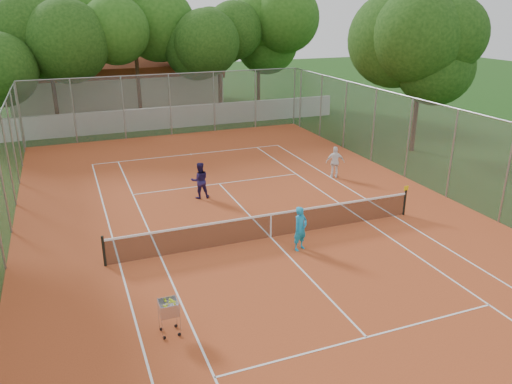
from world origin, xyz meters
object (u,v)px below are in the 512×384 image
object	(u,v)px
clubhouse	(117,80)
ball_hopper	(169,316)
tennis_net	(271,225)
player_near	(300,229)
player_far_right	(335,162)
player_far_left	(200,180)

from	to	relation	value
clubhouse	ball_hopper	distance (m)	33.54
tennis_net	player_near	bearing A→B (deg)	-64.91
tennis_net	clubhouse	xyz separation A→B (m)	(-2.00, 29.00, 1.69)
clubhouse	player_far_right	distance (m)	25.00
player_near	player_far_left	world-z (taller)	player_far_left
clubhouse	player_near	distance (m)	30.39
player_near	player_far_right	xyz separation A→B (m)	(5.10, 6.50, -0.01)
player_near	player_far_left	size ratio (longest dim) A/B	0.97
player_far_left	player_far_right	size ratio (longest dim) A/B	1.04
tennis_net	clubhouse	distance (m)	29.12
player_near	player_far_left	distance (m)	6.46
player_far_right	player_far_left	bearing A→B (deg)	24.77
tennis_net	clubhouse	size ratio (longest dim) A/B	0.72
ball_hopper	clubhouse	bearing A→B (deg)	82.39
clubhouse	player_far_right	xyz separation A→B (m)	(7.69, -23.75, -1.39)
player_far_right	ball_hopper	size ratio (longest dim) A/B	1.48
clubhouse	ball_hopper	bearing A→B (deg)	-94.64
tennis_net	player_far_right	bearing A→B (deg)	42.72
tennis_net	player_far_right	size ratio (longest dim) A/B	7.53
clubhouse	player_near	world-z (taller)	clubhouse
player_near	tennis_net	bearing A→B (deg)	93.19
tennis_net	clubhouse	bearing A→B (deg)	93.95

